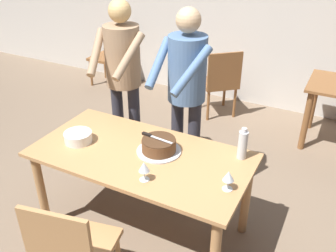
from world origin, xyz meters
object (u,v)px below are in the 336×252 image
(chair_near_side, at_px, (72,249))
(cake_on_platter, at_px, (159,146))
(wine_glass_far, at_px, (229,176))
(main_dining_table, at_px, (141,165))
(plate_stack, at_px, (78,137))
(person_cutting_cake, at_px, (186,86))
(cake_knife, at_px, (151,136))
(background_chair_0, at_px, (110,54))
(water_bottle, at_px, (243,144))
(person_standing_beside, at_px, (123,72))
(wine_glass_near, at_px, (144,167))
(background_chair_1, at_px, (220,81))

(chair_near_side, bearing_deg, cake_on_platter, 80.93)
(wine_glass_far, bearing_deg, main_dining_table, 171.87)
(plate_stack, height_order, person_cutting_cake, person_cutting_cake)
(cake_knife, xyz_separation_m, background_chair_0, (-2.09, 2.38, -0.37))
(wine_glass_far, height_order, chair_near_side, chair_near_side)
(main_dining_table, height_order, water_bottle, water_bottle)
(main_dining_table, height_order, cake_knife, cake_knife)
(chair_near_side, height_order, background_chair_0, same)
(main_dining_table, relative_size, water_bottle, 6.63)
(wine_glass_far, bearing_deg, person_standing_beside, 149.43)
(cake_on_platter, distance_m, plate_stack, 0.66)
(cake_knife, bearing_deg, wine_glass_near, -67.16)
(wine_glass_near, bearing_deg, plate_stack, 165.36)
(plate_stack, xyz_separation_m, background_chair_0, (-1.52, 2.55, -0.30))
(wine_glass_near, distance_m, background_chair_1, 2.57)
(person_cutting_cake, distance_m, background_chair_1, 1.73)
(person_standing_beside, bearing_deg, background_chair_0, 129.17)
(background_chair_0, bearing_deg, person_cutting_cake, -40.85)
(wine_glass_far, bearing_deg, background_chair_1, 111.02)
(wine_glass_near, distance_m, water_bottle, 0.75)
(main_dining_table, xyz_separation_m, chair_near_side, (-0.03, -0.80, -0.15))
(cake_on_platter, relative_size, background_chair_1, 0.38)
(person_standing_beside, bearing_deg, person_cutting_cake, -2.63)
(plate_stack, height_order, wine_glass_far, wine_glass_far)
(background_chair_0, bearing_deg, chair_near_side, -58.33)
(person_standing_beside, bearing_deg, cake_knife, -42.92)
(cake_on_platter, xyz_separation_m, wine_glass_near, (0.08, -0.35, 0.05))
(wine_glass_far, bearing_deg, cake_on_platter, 163.06)
(plate_stack, distance_m, wine_glass_near, 0.75)
(cake_on_platter, distance_m, background_chair_0, 3.23)
(background_chair_0, distance_m, background_chair_1, 1.88)
(wine_glass_near, xyz_separation_m, background_chair_0, (-2.24, 2.74, -0.36))
(chair_near_side, distance_m, background_chair_1, 3.05)
(background_chair_0, bearing_deg, main_dining_table, -50.33)
(plate_stack, xyz_separation_m, wine_glass_far, (1.25, -0.02, 0.06))
(water_bottle, relative_size, background_chair_1, 0.28)
(water_bottle, distance_m, chair_near_side, 1.36)
(main_dining_table, relative_size, cake_knife, 6.12)
(water_bottle, distance_m, person_cutting_cake, 0.74)
(main_dining_table, height_order, wine_glass_near, wine_glass_near)
(cake_on_platter, xyz_separation_m, plate_stack, (-0.64, -0.16, -0.01))
(main_dining_table, bearing_deg, plate_stack, -171.61)
(main_dining_table, bearing_deg, background_chair_0, 129.67)
(plate_stack, distance_m, chair_near_side, 0.93)
(person_cutting_cake, relative_size, person_standing_beside, 1.00)
(cake_knife, bearing_deg, wine_glass_far, -15.89)
(wine_glass_far, distance_m, chair_near_side, 1.09)
(chair_near_side, relative_size, background_chair_0, 1.00)
(cake_knife, relative_size, person_standing_beside, 0.16)
(water_bottle, height_order, person_cutting_cake, person_cutting_cake)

